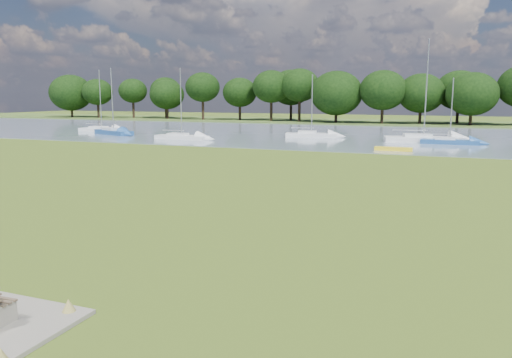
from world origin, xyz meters
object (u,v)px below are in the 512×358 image
at_px(sailboat_5, 113,131).
at_px(sailboat_3, 101,128).
at_px(kayak, 393,149).
at_px(sailboat_2, 423,137).
at_px(sailboat_0, 311,134).
at_px(sailboat_6, 449,140).
at_px(sailboat_4, 181,136).

bearing_deg(sailboat_5, sailboat_3, 166.49).
xyz_separation_m(kayak, sailboat_2, (1.91, 9.91, 0.36)).
bearing_deg(kayak, sailboat_5, 170.95).
relative_size(kayak, sailboat_0, 0.45).
distance_m(sailboat_5, sailboat_6, 39.77).
height_order(sailboat_3, sailboat_6, sailboat_3).
height_order(sailboat_2, sailboat_4, sailboat_2).
relative_size(sailboat_5, sailboat_6, 1.25).
bearing_deg(sailboat_0, sailboat_3, 170.67).
height_order(sailboat_2, sailboat_6, sailboat_2).
relative_size(sailboat_2, sailboat_4, 1.35).
height_order(kayak, sailboat_2, sailboat_2).
xyz_separation_m(sailboat_5, sailboat_6, (39.71, 2.19, -0.10)).
bearing_deg(sailboat_3, sailboat_6, -2.75).
xyz_separation_m(sailboat_2, sailboat_5, (-37.09, -3.53, -0.03)).
bearing_deg(sailboat_4, kayak, -7.19).
height_order(sailboat_4, sailboat_6, sailboat_4).
relative_size(sailboat_2, sailboat_5, 1.29).
relative_size(sailboat_0, sailboat_6, 1.10).
bearing_deg(sailboat_3, sailboat_0, 1.43).
relative_size(kayak, sailboat_2, 0.31).
bearing_deg(kayak, sailboat_3, 167.15).
height_order(sailboat_0, sailboat_3, sailboat_3).
bearing_deg(sailboat_2, sailboat_5, 172.42).
bearing_deg(sailboat_6, sailboat_5, -177.16).
xyz_separation_m(sailboat_2, sailboat_4, (-25.49, -6.63, -0.11)).
bearing_deg(sailboat_4, sailboat_6, 11.38).
xyz_separation_m(sailboat_0, sailboat_3, (-29.24, -1.18, -0.03)).
bearing_deg(kayak, sailboat_0, 134.93).
bearing_deg(kayak, sailboat_6, 63.35).
distance_m(sailboat_3, sailboat_5, 5.99).
relative_size(sailboat_0, sailboat_2, 0.69).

